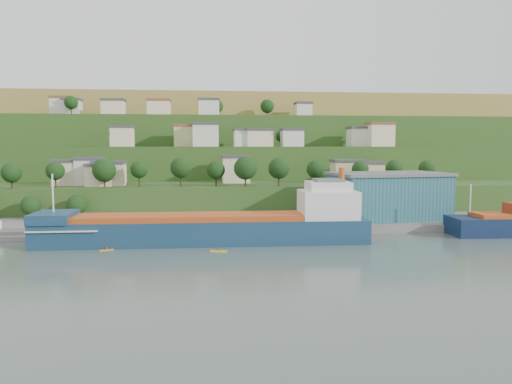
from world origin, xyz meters
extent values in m
plane|color=#4A5A53|center=(0.00, 0.00, 0.00)|extent=(500.00, 500.00, 0.00)
cube|color=slate|center=(20.00, 28.00, 0.00)|extent=(220.00, 26.00, 4.00)
cube|color=#284719|center=(0.00, 56.00, 0.00)|extent=(260.00, 32.00, 20.00)
cube|color=#284719|center=(0.00, 86.00, 0.00)|extent=(280.00, 32.00, 44.00)
cube|color=#284719|center=(0.00, 116.00, 0.00)|extent=(300.00, 32.00, 70.00)
cube|color=olive|center=(0.00, 190.00, 0.00)|extent=(360.00, 120.00, 96.00)
cube|color=beige|center=(-43.49, 54.77, 13.56)|extent=(7.86, 7.25, 7.12)
cube|color=#3F3F44|center=(-43.49, 54.77, 17.57)|extent=(8.46, 7.85, 0.90)
cube|color=silver|center=(-36.62, 54.27, 13.92)|extent=(7.75, 7.12, 7.84)
cube|color=#3F3F44|center=(-36.62, 54.27, 18.29)|extent=(8.35, 7.72, 0.90)
cube|color=beige|center=(-32.54, 50.38, 13.00)|extent=(7.67, 8.05, 6.00)
cube|color=#3F3F44|center=(-32.54, 50.38, 16.45)|extent=(8.27, 8.65, 0.90)
cube|color=beige|center=(-30.07, 51.67, 13.34)|extent=(9.21, 7.24, 6.69)
cube|color=#3F3F44|center=(-30.07, 51.67, 17.14)|extent=(9.81, 7.84, 0.90)
cube|color=beige|center=(9.49, 60.63, 14.15)|extent=(8.83, 8.55, 8.30)
cube|color=#3F3F44|center=(9.49, 60.63, 18.75)|extent=(9.43, 9.15, 0.90)
cube|color=#C8BF81|center=(45.29, 52.16, 13.51)|extent=(9.97, 7.65, 7.01)
cube|color=#3F3F44|center=(45.29, 52.16, 17.46)|extent=(10.57, 8.25, 0.90)
cube|color=#C8BF81|center=(55.02, 61.98, 13.01)|extent=(9.88, 8.20, 6.02)
cube|color=#3F3F44|center=(55.02, 61.98, 16.47)|extent=(10.48, 8.80, 0.90)
cube|color=silver|center=(-31.64, 85.64, 25.48)|extent=(7.70, 7.97, 6.95)
cube|color=#3F3F44|center=(-31.64, 85.64, 29.40)|extent=(8.30, 8.57, 0.90)
cube|color=beige|center=(-30.43, 80.06, 25.37)|extent=(7.34, 8.75, 6.74)
cube|color=#3F3F44|center=(-30.43, 80.06, 29.19)|extent=(7.94, 9.35, 0.90)
cube|color=#C8BF81|center=(-7.77, 90.04, 25.83)|extent=(9.18, 8.27, 7.66)
cube|color=brown|center=(-7.77, 90.04, 30.11)|extent=(9.78, 8.87, 0.90)
cube|color=silver|center=(-0.39, 83.45, 26.06)|extent=(9.49, 7.56, 8.13)
cube|color=#3F3F44|center=(-0.39, 83.45, 30.58)|extent=(10.09, 8.16, 0.90)
cube|color=silver|center=(14.98, 87.64, 25.10)|extent=(8.95, 8.63, 6.19)
cube|color=#3F3F44|center=(14.98, 87.64, 28.64)|extent=(9.55, 9.23, 0.90)
cube|color=beige|center=(20.22, 85.81, 25.03)|extent=(9.88, 7.44, 6.07)
cube|color=#3F3F44|center=(20.22, 85.81, 28.52)|extent=(10.48, 8.04, 0.90)
cube|color=silver|center=(32.47, 83.82, 25.05)|extent=(7.94, 7.80, 6.09)
cube|color=#3F3F44|center=(32.47, 83.82, 28.54)|extent=(8.54, 8.40, 0.90)
cube|color=silver|center=(60.80, 90.90, 25.55)|extent=(7.72, 7.86, 7.11)
cube|color=#3F3F44|center=(60.80, 90.90, 29.56)|extent=(8.32, 8.46, 0.90)
cube|color=beige|center=(68.04, 86.23, 26.31)|extent=(9.41, 8.43, 8.62)
cube|color=brown|center=(68.04, 86.23, 31.07)|extent=(10.01, 9.03, 0.90)
cube|color=silver|center=(-61.67, 117.54, 38.77)|extent=(8.16, 7.07, 7.53)
cube|color=brown|center=(-61.67, 117.54, 42.98)|extent=(8.76, 7.67, 0.90)
cube|color=silver|center=(-56.85, 115.66, 38.26)|extent=(7.16, 7.28, 6.51)
cube|color=#3F3F44|center=(-56.85, 115.66, 41.96)|extent=(7.76, 7.88, 0.90)
cube|color=beige|center=(-38.89, 111.52, 38.04)|extent=(9.24, 7.05, 6.09)
cube|color=#3F3F44|center=(-38.89, 111.52, 41.54)|extent=(9.84, 7.65, 0.90)
cube|color=beige|center=(-20.05, 112.93, 38.16)|extent=(9.35, 8.29, 6.31)
cube|color=brown|center=(-20.05, 112.93, 41.76)|extent=(9.95, 8.89, 0.90)
cube|color=silver|center=(1.14, 114.69, 38.47)|extent=(8.82, 8.18, 6.93)
cube|color=#3F3F44|center=(1.14, 114.69, 42.38)|extent=(9.42, 8.78, 0.90)
cube|color=silver|center=(44.07, 120.83, 38.16)|extent=(7.11, 7.40, 6.31)
cube|color=#3F3F44|center=(44.07, 120.83, 41.76)|extent=(7.71, 8.00, 0.90)
cylinder|color=#382619|center=(-55.93, 43.39, 11.46)|extent=(0.50, 0.50, 2.92)
sphere|color=black|center=(-55.93, 43.39, 14.48)|extent=(5.69, 5.69, 5.69)
cylinder|color=#382619|center=(-44.43, 45.53, 11.68)|extent=(0.50, 0.50, 3.37)
sphere|color=black|center=(-44.43, 45.53, 14.86)|extent=(5.41, 5.41, 5.41)
cylinder|color=#382619|center=(-30.32, 44.84, 11.56)|extent=(0.50, 0.50, 3.11)
sphere|color=black|center=(-30.32, 44.84, 15.01)|extent=(6.89, 6.89, 6.89)
cylinder|color=#382619|center=(-20.25, 44.90, 11.89)|extent=(0.50, 0.50, 3.78)
sphere|color=black|center=(-20.25, 44.90, 15.20)|extent=(5.15, 5.15, 5.15)
cylinder|color=#382619|center=(-8.04, 45.58, 11.99)|extent=(0.50, 0.50, 3.98)
sphere|color=black|center=(-8.04, 45.58, 15.70)|extent=(6.26, 6.26, 6.26)
cylinder|color=#382619|center=(2.51, 45.69, 11.70)|extent=(0.50, 0.50, 3.41)
sphere|color=black|center=(2.51, 45.69, 14.92)|extent=(5.51, 5.51, 5.51)
cylinder|color=#382619|center=(11.27, 43.21, 11.82)|extent=(0.50, 0.50, 3.63)
sphere|color=black|center=(11.27, 43.21, 15.56)|extent=(7.01, 7.01, 7.01)
cylinder|color=#382619|center=(21.50, 43.91, 11.82)|extent=(0.50, 0.50, 3.65)
sphere|color=black|center=(21.50, 43.91, 15.42)|extent=(6.46, 6.46, 6.46)
cylinder|color=#382619|center=(33.05, 44.60, 11.74)|extent=(0.50, 0.50, 3.47)
sphere|color=black|center=(33.05, 44.60, 15.04)|extent=(5.71, 5.71, 5.71)
cylinder|color=#382619|center=(46.46, 42.80, 11.83)|extent=(0.50, 0.50, 3.67)
sphere|color=black|center=(46.46, 42.80, 15.08)|extent=(5.15, 5.15, 5.15)
cylinder|color=#382619|center=(57.31, 43.11, 11.94)|extent=(0.50, 0.50, 3.87)
sphere|color=black|center=(57.31, 43.11, 15.29)|extent=(5.16, 5.16, 5.16)
cylinder|color=#382619|center=(67.61, 42.53, 11.97)|extent=(0.50, 0.50, 3.93)
sphere|color=black|center=(67.61, 42.53, 15.31)|extent=(5.00, 5.00, 5.00)
cylinder|color=#382619|center=(-32.65, 83.23, 23.79)|extent=(0.50, 0.50, 3.57)
sphere|color=black|center=(-32.65, 83.23, 27.07)|extent=(5.46, 5.46, 5.46)
cylinder|color=#382619|center=(30.10, 93.91, 23.40)|extent=(0.50, 0.50, 2.80)
sphere|color=black|center=(30.10, 93.91, 26.11)|extent=(4.78, 4.78, 4.78)
cylinder|color=#382619|center=(-32.81, 80.99, 23.67)|extent=(0.50, 0.50, 3.34)
sphere|color=black|center=(-32.81, 80.99, 26.69)|extent=(4.90, 4.90, 4.90)
cylinder|color=#382619|center=(27.85, 123.24, 36.86)|extent=(0.50, 0.50, 3.72)
sphere|color=black|center=(27.85, 123.24, 40.45)|extent=(6.28, 6.28, 6.28)
cylinder|color=#382619|center=(-55.59, 109.55, 36.83)|extent=(0.50, 0.50, 3.66)
sphere|color=black|center=(-55.59, 109.55, 40.19)|extent=(5.55, 5.55, 5.55)
cylinder|color=#382619|center=(4.51, 118.26, 36.56)|extent=(0.50, 0.50, 3.13)
sphere|color=black|center=(4.51, 118.26, 39.80)|extent=(6.08, 6.08, 6.08)
cube|color=#133049|center=(-1.14, 7.67, 1.60)|extent=(74.79, 12.68, 7.46)
cube|color=#B44518|center=(-3.28, 7.67, 5.97)|extent=(55.57, 10.31, 1.28)
cube|color=#133049|center=(-34.20, 7.67, 6.40)|extent=(8.68, 11.84, 2.13)
cube|color=silver|center=(27.65, 7.67, 8.53)|extent=(12.93, 10.83, 6.40)
cube|color=silver|center=(27.65, 7.67, 12.80)|extent=(9.71, 8.65, 2.13)
cube|color=#595B5E|center=(27.65, 7.67, 14.18)|extent=(6.48, 6.48, 0.64)
cylinder|color=#B44518|center=(30.85, 7.67, 15.46)|extent=(1.30, 1.30, 3.20)
cylinder|color=silver|center=(-34.20, 7.67, 11.73)|extent=(0.39, 0.39, 8.53)
cube|color=silver|center=(-31.00, 7.67, 4.05)|extent=(15.08, 12.24, 0.27)
cylinder|color=silver|center=(63.75, 9.68, 9.35)|extent=(0.33, 0.33, 6.89)
cube|color=#1D5157|center=(49.86, 28.17, 8.00)|extent=(32.16, 21.90, 12.00)
cube|color=#595B5E|center=(49.86, 28.17, 14.40)|extent=(33.29, 23.02, 0.80)
cube|color=silver|center=(-44.10, 20.68, 1.57)|extent=(3.91, 2.46, 0.73)
cube|color=orange|center=(-21.73, 1.25, 0.11)|extent=(2.97, 1.36, 0.22)
sphere|color=#3F3F44|center=(-21.73, 1.25, 0.48)|extent=(0.52, 0.52, 0.52)
cube|color=yellow|center=(1.88, -2.51, 0.13)|extent=(3.53, 1.43, 0.26)
sphere|color=#3F3F44|center=(1.88, -2.51, 0.57)|extent=(0.61, 0.61, 0.61)
camera|label=1|loc=(-0.88, -105.51, 21.81)|focal=35.00mm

